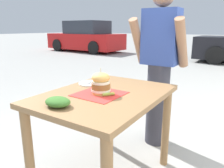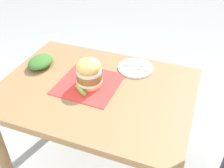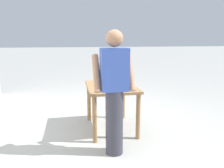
# 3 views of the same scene
# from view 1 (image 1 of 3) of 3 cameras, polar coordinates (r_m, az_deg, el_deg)

# --- Properties ---
(patio_table) EXTENTS (0.81, 1.09, 0.78)m
(patio_table) POSITION_cam_1_polar(r_m,az_deg,el_deg) (1.75, -1.79, -6.56)
(patio_table) COLOR olive
(patio_table) RESTS_ON ground
(serving_paper) EXTENTS (0.35, 0.35, 0.00)m
(serving_paper) POSITION_cam_1_polar(r_m,az_deg,el_deg) (1.67, -3.25, -2.61)
(serving_paper) COLOR red
(serving_paper) RESTS_ON patio_table
(sandwich) EXTENTS (0.15, 0.15, 0.20)m
(sandwich) POSITION_cam_1_polar(r_m,az_deg,el_deg) (1.65, -2.92, 0.20)
(sandwich) COLOR #E5B25B
(sandwich) RESTS_ON serving_paper
(pickle_spear) EXTENTS (0.08, 0.09, 0.02)m
(pickle_spear) POSITION_cam_1_polar(r_m,az_deg,el_deg) (1.62, -0.93, -2.68)
(pickle_spear) COLOR #8EA83D
(pickle_spear) RESTS_ON serving_paper
(side_plate_with_forks) EXTENTS (0.22, 0.22, 0.02)m
(side_plate_with_forks) POSITION_cam_1_polar(r_m,az_deg,el_deg) (1.97, -5.55, 0.18)
(side_plate_with_forks) COLOR white
(side_plate_with_forks) RESTS_ON patio_table
(side_salad) EXTENTS (0.18, 0.14, 0.06)m
(side_salad) POSITION_cam_1_polar(r_m,az_deg,el_deg) (1.45, -13.97, -4.54)
(side_salad) COLOR #386B28
(side_salad) RESTS_ON patio_table
(diner_across_table) EXTENTS (0.55, 0.35, 1.69)m
(diner_across_table) POSITION_cam_1_polar(r_m,az_deg,el_deg) (2.36, 12.25, 4.70)
(diner_across_table) COLOR #33333D
(diner_across_table) RESTS_ON ground
(parked_car_mid_block) EXTENTS (4.28, 1.99, 1.60)m
(parked_car_mid_block) POSITION_cam_1_polar(r_m,az_deg,el_deg) (12.09, -6.87, 11.90)
(parked_car_mid_block) COLOR red
(parked_car_mid_block) RESTS_ON ground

